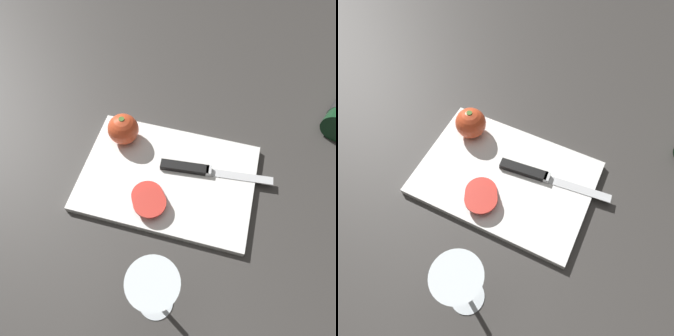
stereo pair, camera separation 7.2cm
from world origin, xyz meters
TOP-DOWN VIEW (x-y plane):
  - ground_plane at (0.00, 0.00)m, footprint 3.00×3.00m
  - cutting_board at (0.01, 0.00)m, footprint 0.40×0.27m
  - wine_glass at (0.06, -0.27)m, footprint 0.09×0.09m
  - whole_tomato at (-0.12, 0.08)m, footprint 0.07×0.07m
  - knife at (0.06, 0.03)m, footprint 0.26×0.05m
  - tomato_slice_stack_near at (-0.02, -0.07)m, footprint 0.09×0.10m

SIDE VIEW (x-z plane):
  - ground_plane at x=0.00m, z-range 0.00..0.00m
  - cutting_board at x=0.01m, z-range 0.00..0.02m
  - knife at x=0.06m, z-range 0.02..0.03m
  - tomato_slice_stack_near at x=-0.02m, z-range 0.02..0.04m
  - whole_tomato at x=-0.12m, z-range 0.02..0.09m
  - wine_glass at x=0.06m, z-range 0.03..0.20m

